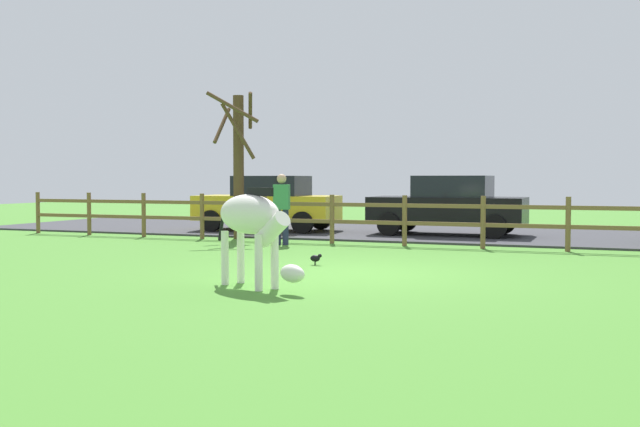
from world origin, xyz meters
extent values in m
plane|color=#47842D|center=(0.00, 0.00, 0.00)|extent=(60.00, 60.00, 0.00)
cube|color=#38383D|center=(0.00, 9.30, 0.03)|extent=(28.00, 7.40, 0.05)
cylinder|color=brown|center=(-11.00, 5.00, 0.58)|extent=(0.11, 0.11, 1.15)
cylinder|color=brown|center=(-9.23, 5.00, 0.58)|extent=(0.11, 0.11, 1.15)
cylinder|color=brown|center=(-7.47, 5.00, 0.58)|extent=(0.11, 0.11, 1.15)
cylinder|color=brown|center=(-5.70, 5.00, 0.58)|extent=(0.11, 0.11, 1.15)
cylinder|color=brown|center=(-3.94, 5.00, 0.58)|extent=(0.11, 0.11, 1.15)
cylinder|color=brown|center=(-2.17, 5.00, 0.58)|extent=(0.11, 0.11, 1.15)
cylinder|color=brown|center=(-0.41, 5.00, 0.58)|extent=(0.11, 0.11, 1.15)
cylinder|color=brown|center=(1.36, 5.00, 0.58)|extent=(0.11, 0.11, 1.15)
cylinder|color=brown|center=(3.12, 5.00, 0.58)|extent=(0.11, 0.11, 1.15)
cube|color=brown|center=(-0.41, 5.00, 0.52)|extent=(21.18, 0.06, 0.09)
cube|color=brown|center=(-0.41, 5.00, 0.92)|extent=(21.18, 0.06, 0.09)
cylinder|color=#513A23|center=(-4.86, 5.40, 1.82)|extent=(0.27, 0.27, 3.64)
cylinder|color=#513A23|center=(-4.59, 5.54, 3.26)|extent=(0.40, 0.65, 0.89)
cylinder|color=#513A23|center=(-4.69, 5.05, 2.71)|extent=(0.81, 0.47, 1.40)
cylinder|color=#513A23|center=(-5.31, 5.36, 2.89)|extent=(0.18, 0.98, 0.98)
cylinder|color=#513A23|center=(-4.70, 4.79, 3.28)|extent=(1.29, 0.42, 0.79)
ellipsoid|color=white|center=(-0.84, -1.91, 1.03)|extent=(1.32, 0.98, 0.56)
cylinder|color=white|center=(-0.42, -1.96, 0.39)|extent=(0.11, 0.11, 0.78)
cylinder|color=white|center=(-0.54, -2.21, 0.39)|extent=(0.11, 0.11, 0.78)
cylinder|color=white|center=(-1.13, -1.61, 0.39)|extent=(0.11, 0.11, 0.78)
cylinder|color=white|center=(-1.26, -1.86, 0.39)|extent=(0.11, 0.11, 0.78)
cylinder|color=white|center=(-0.37, -2.14, 0.84)|extent=(0.63, 0.48, 0.51)
ellipsoid|color=white|center=(0.01, -2.33, 0.28)|extent=(0.48, 0.37, 0.24)
cube|color=black|center=(-0.61, -2.02, 1.35)|extent=(0.52, 0.28, 0.12)
cylinder|color=black|center=(-1.44, -1.61, 0.88)|extent=(0.19, 0.13, 0.54)
cylinder|color=black|center=(-0.93, 0.85, 0.03)|extent=(0.01, 0.01, 0.06)
cylinder|color=black|center=(-0.93, 0.81, 0.03)|extent=(0.01, 0.01, 0.06)
ellipsoid|color=black|center=(-0.93, 0.83, 0.12)|extent=(0.18, 0.10, 0.12)
sphere|color=black|center=(-0.84, 0.83, 0.17)|extent=(0.07, 0.07, 0.07)
cube|color=yellow|center=(-5.15, 7.66, 0.70)|extent=(4.12, 2.00, 0.70)
cube|color=black|center=(-5.00, 7.68, 1.33)|extent=(2.01, 1.70, 0.56)
cylinder|color=black|center=(-6.44, 6.72, 0.35)|extent=(0.61, 0.22, 0.60)
cylinder|color=black|center=(-6.56, 8.41, 0.35)|extent=(0.61, 0.22, 0.60)
cylinder|color=black|center=(-3.74, 6.92, 0.35)|extent=(0.61, 0.22, 0.60)
cylinder|color=black|center=(-3.87, 8.61, 0.35)|extent=(0.61, 0.22, 0.60)
cube|color=black|center=(-0.04, 7.97, 0.70)|extent=(4.01, 1.73, 0.70)
cube|color=black|center=(0.11, 7.96, 1.33)|extent=(1.91, 1.58, 0.56)
cylinder|color=black|center=(-1.39, 7.13, 0.35)|extent=(0.60, 0.18, 0.60)
cylinder|color=black|center=(-1.38, 8.82, 0.35)|extent=(0.60, 0.18, 0.60)
cylinder|color=black|center=(1.31, 7.11, 0.35)|extent=(0.60, 0.18, 0.60)
cylinder|color=black|center=(1.32, 8.81, 0.35)|extent=(0.60, 0.18, 0.60)
cylinder|color=#232847|center=(-3.22, 4.21, 0.41)|extent=(0.14, 0.14, 0.82)
cylinder|color=#232847|center=(-3.04, 4.24, 0.41)|extent=(0.14, 0.14, 0.82)
cube|color=#38844C|center=(-3.13, 4.22, 1.11)|extent=(0.40, 0.29, 0.58)
sphere|color=tan|center=(-3.13, 4.22, 1.53)|extent=(0.22, 0.22, 0.22)
camera|label=1|loc=(3.86, -11.10, 1.54)|focal=40.92mm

